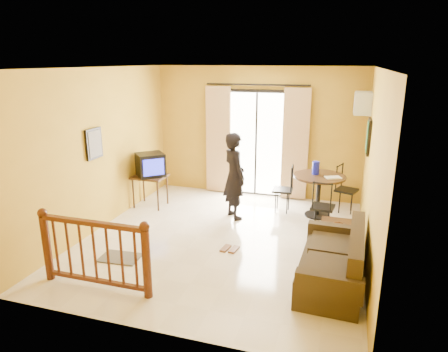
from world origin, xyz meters
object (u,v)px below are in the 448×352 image
(television, at_px, (150,165))
(coffee_table, at_px, (337,238))
(dining_table, at_px, (319,184))
(sofa, at_px, (335,264))
(standing_person, at_px, (234,176))

(television, xyz_separation_m, coffee_table, (3.72, -1.11, -0.60))
(television, bearing_deg, coffee_table, -59.13)
(dining_table, relative_size, sofa, 0.58)
(television, height_order, coffee_table, television)
(television, distance_m, sofa, 4.27)
(sofa, height_order, standing_person, standing_person)
(dining_table, relative_size, standing_person, 0.60)
(coffee_table, bearing_deg, sofa, -89.87)
(coffee_table, relative_size, sofa, 0.57)
(coffee_table, bearing_deg, television, 163.38)
(coffee_table, distance_m, standing_person, 2.26)
(dining_table, xyz_separation_m, standing_person, (-1.52, -0.54, 0.17))
(dining_table, xyz_separation_m, coffee_table, (0.42, -1.57, -0.36))
(standing_person, bearing_deg, sofa, -176.93)
(television, relative_size, standing_person, 0.42)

